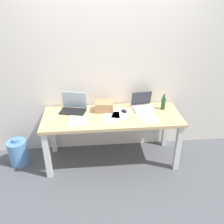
# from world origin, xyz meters

# --- Properties ---
(ground_plane) EXTENTS (8.00, 8.00, 0.00)m
(ground_plane) POSITION_xyz_m (0.00, 0.00, 0.00)
(ground_plane) COLOR #515459
(back_wall) EXTENTS (5.20, 0.08, 2.60)m
(back_wall) POSITION_xyz_m (0.00, 0.40, 1.30)
(back_wall) COLOR silver
(back_wall) RESTS_ON ground
(desk) EXTENTS (1.83, 0.68, 0.73)m
(desk) POSITION_xyz_m (0.00, 0.00, 0.63)
(desk) COLOR tan
(desk) RESTS_ON ground
(laptop_left) EXTENTS (0.38, 0.29, 0.25)m
(laptop_left) POSITION_xyz_m (-0.51, 0.18, 0.79)
(laptop_left) COLOR black
(laptop_left) RESTS_ON desk
(laptop_right) EXTENTS (0.31, 0.28, 0.22)m
(laptop_right) POSITION_xyz_m (0.45, 0.17, 0.78)
(laptop_right) COLOR silver
(laptop_right) RESTS_ON desk
(beer_bottle) EXTENTS (0.06, 0.06, 0.23)m
(beer_bottle) POSITION_xyz_m (0.72, 0.12, 0.82)
(beer_bottle) COLOR #1E5123
(beer_bottle) RESTS_ON desk
(computer_mouse) EXTENTS (0.10, 0.12, 0.03)m
(computer_mouse) POSITION_xyz_m (0.17, 0.08, 0.75)
(computer_mouse) COLOR black
(computer_mouse) RESTS_ON desk
(cardboard_box) EXTENTS (0.26, 0.21, 0.13)m
(cardboard_box) POSITION_xyz_m (-0.09, 0.15, 0.79)
(cardboard_box) COLOR tan
(cardboard_box) RESTS_ON desk
(paper_sheet_front_right) EXTENTS (0.31, 0.35, 0.00)m
(paper_sheet_front_right) POSITION_xyz_m (0.45, -0.11, 0.73)
(paper_sheet_front_right) COLOR white
(paper_sheet_front_right) RESTS_ON desk
(paper_sheet_front_left) EXTENTS (0.22, 0.30, 0.00)m
(paper_sheet_front_left) POSITION_xyz_m (-0.44, -0.08, 0.73)
(paper_sheet_front_left) COLOR white
(paper_sheet_front_left) RESTS_ON desk
(paper_sheet_center) EXTENTS (0.23, 0.31, 0.00)m
(paper_sheet_center) POSITION_xyz_m (-0.01, -0.05, 0.73)
(paper_sheet_center) COLOR white
(paper_sheet_center) RESTS_ON desk
(paper_sheet_near_back) EXTENTS (0.29, 0.35, 0.00)m
(paper_sheet_near_back) POSITION_xyz_m (0.12, 0.04, 0.73)
(paper_sheet_near_back) COLOR white
(paper_sheet_near_back) RESTS_ON desk
(water_cooler_jug) EXTENTS (0.27, 0.27, 0.41)m
(water_cooler_jug) POSITION_xyz_m (-1.32, 0.03, 0.18)
(water_cooler_jug) COLOR #598CC6
(water_cooler_jug) RESTS_ON ground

